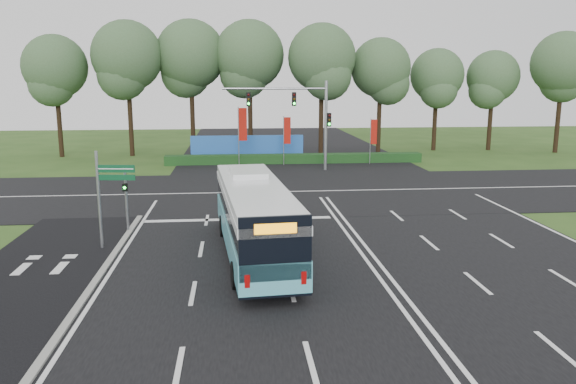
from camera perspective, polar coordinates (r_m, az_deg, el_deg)
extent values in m
plane|color=#2B4B19|center=(24.57, 6.83, -5.44)|extent=(120.00, 120.00, 0.00)
cube|color=black|center=(24.56, 6.83, -5.40)|extent=(20.00, 120.00, 0.04)
cube|color=black|center=(36.04, 2.81, 0.07)|extent=(120.00, 14.00, 0.05)
cube|color=black|center=(22.43, -24.62, -8.00)|extent=(5.00, 18.00, 0.06)
cube|color=gray|center=(21.74, -18.59, -8.05)|extent=(0.25, 18.00, 0.12)
cube|color=#56B7C8|center=(22.80, -3.44, -4.10)|extent=(3.25, 11.34, 1.03)
cube|color=black|center=(22.93, -3.43, -5.22)|extent=(3.22, 11.29, 0.28)
cube|color=black|center=(22.57, -3.47, -1.81)|extent=(3.14, 11.17, 0.89)
cube|color=white|center=(22.45, -3.49, -0.42)|extent=(3.25, 11.34, 0.33)
cube|color=white|center=(22.39, -3.50, 0.39)|extent=(3.16, 10.89, 0.33)
cube|color=white|center=(24.62, -4.14, 2.05)|extent=(1.72, 2.91, 0.23)
cube|color=black|center=(17.26, -1.29, -5.78)|extent=(2.26, 0.31, 2.05)
cube|color=orange|center=(17.04, -1.28, -3.72)|extent=(1.31, 0.17, 0.33)
cylinder|color=black|center=(25.90, -6.65, -3.45)|extent=(0.34, 0.99, 0.97)
cylinder|color=black|center=(26.11, -1.88, -3.25)|extent=(0.34, 0.99, 0.97)
cylinder|color=black|center=(19.49, -5.38, -8.42)|extent=(0.34, 0.99, 0.97)
cylinder|color=black|center=(19.77, 0.96, -8.08)|extent=(0.34, 0.99, 0.97)
cylinder|color=gray|center=(27.25, -16.09, -0.69)|extent=(0.13, 0.13, 3.18)
cube|color=black|center=(26.96, -16.23, 0.46)|extent=(0.28, 0.21, 0.36)
sphere|color=#19F233|center=(26.86, -16.27, 0.42)|extent=(0.13, 0.13, 0.13)
cylinder|color=gray|center=(24.71, -18.63, -0.85)|extent=(0.13, 0.13, 4.19)
cube|color=#0C4525|center=(24.21, -17.09, 2.28)|extent=(1.57, 0.26, 0.31)
cube|color=#0C4525|center=(24.26, -17.04, 1.42)|extent=(1.57, 0.26, 0.23)
cube|color=white|center=(24.17, -17.11, 2.26)|extent=(1.46, 0.19, 0.04)
cylinder|color=gray|center=(45.88, -5.04, 5.55)|extent=(0.08, 0.08, 4.94)
cube|color=#AB180E|center=(45.85, -4.61, 6.86)|extent=(0.66, 0.14, 2.64)
cylinder|color=gray|center=(46.83, -0.44, 5.20)|extent=(0.06, 0.06, 4.12)
cube|color=#AB180E|center=(46.73, -0.07, 6.26)|extent=(0.55, 0.11, 2.20)
cylinder|color=gray|center=(47.98, 8.36, 5.09)|extent=(0.06, 0.06, 3.88)
cube|color=#AB180E|center=(47.94, 8.72, 6.06)|extent=(0.52, 0.10, 2.07)
cylinder|color=gray|center=(44.19, 3.86, 6.69)|extent=(0.24, 0.24, 7.00)
cylinder|color=gray|center=(43.59, -1.37, 10.46)|extent=(8.00, 0.16, 0.16)
cube|color=black|center=(43.74, 0.62, 9.42)|extent=(0.32, 0.28, 1.05)
cube|color=black|center=(43.51, -4.03, 9.38)|extent=(0.32, 0.28, 1.05)
cube|color=black|center=(44.20, 4.19, 7.34)|extent=(0.32, 0.28, 1.05)
cube|color=#153B17|center=(48.21, 0.70, 3.39)|extent=(22.00, 1.20, 0.80)
cube|color=blue|center=(50.34, -4.15, 4.51)|extent=(10.00, 0.30, 2.20)
cylinder|color=black|center=(56.22, -22.26, 7.29)|extent=(0.44, 0.44, 7.82)
sphere|color=#3E5B35|center=(56.15, -22.60, 11.68)|extent=(5.76, 5.76, 5.76)
cylinder|color=black|center=(54.84, -15.76, 8.11)|extent=(0.44, 0.44, 8.76)
sphere|color=#3E5B35|center=(54.81, -16.04, 13.16)|extent=(6.45, 6.45, 6.45)
cylinder|color=black|center=(55.60, -9.71, 8.51)|extent=(0.44, 0.44, 8.95)
sphere|color=#3E5B35|center=(55.59, -9.88, 13.61)|extent=(6.60, 6.60, 6.60)
cylinder|color=black|center=(54.84, -3.87, 8.59)|extent=(0.44, 0.44, 8.92)
sphere|color=#3E5B35|center=(54.82, -3.94, 13.74)|extent=(6.57, 6.57, 6.57)
cylinder|color=black|center=(54.13, 3.39, 8.42)|extent=(0.44, 0.44, 8.65)
sphere|color=#3E5B35|center=(54.10, 3.45, 13.49)|extent=(6.38, 6.38, 6.38)
cylinder|color=black|center=(56.21, 9.25, 7.96)|extent=(0.44, 0.44, 7.79)
sphere|color=#3E5B35|center=(56.13, 9.39, 12.35)|extent=(5.74, 5.74, 5.74)
cylinder|color=black|center=(59.02, 14.71, 7.58)|extent=(0.44, 0.44, 7.15)
sphere|color=#3E5B35|center=(58.92, 14.91, 11.41)|extent=(5.27, 5.27, 5.27)
cylinder|color=black|center=(60.92, 19.87, 7.32)|extent=(0.44, 0.44, 7.02)
sphere|color=#3E5B35|center=(60.82, 20.12, 10.96)|extent=(5.17, 5.17, 5.17)
cylinder|color=black|center=(61.22, 25.80, 7.44)|extent=(0.44, 0.44, 8.19)
sphere|color=#3E5B35|center=(61.17, 26.17, 11.67)|extent=(6.04, 6.04, 6.04)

